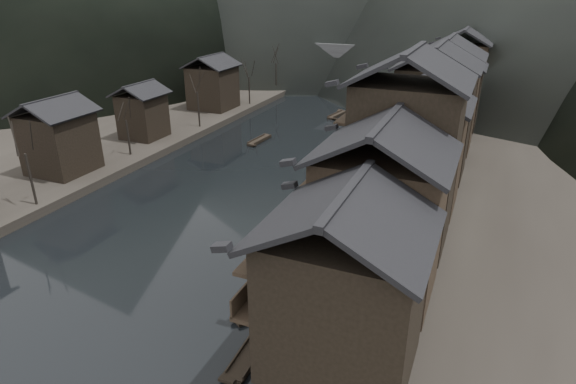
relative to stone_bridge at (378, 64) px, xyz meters
The scene contains 12 objects.
water 72.18m from the stone_bridge, 90.00° to the right, with size 300.00×300.00×0.00m, color black.
left_bank 47.64m from the stone_bridge, 137.56° to the right, with size 40.00×200.00×1.20m, color #2D2823.
stilt_houses 55.63m from the stone_bridge, 71.85° to the right, with size 9.00×67.60×16.76m.
left_houses 55.79m from the stone_bridge, 111.56° to the right, with size 8.10×53.20×8.73m.
bare_trees 51.93m from the stone_bridge, 109.12° to the right, with size 3.84×72.68×7.69m.
moored_sampans 46.91m from the stone_bridge, 75.11° to the right, with size 3.14×73.24×0.47m.
midriver_boats 32.21m from the stone_bridge, 96.38° to the right, with size 7.42×23.52×0.45m.
stone_bridge is the anchor object (origin of this frame).
hero_sampan 75.76m from the stone_bridge, 81.99° to the right, with size 3.31×4.29×0.43m.
cargo_heap 75.54m from the stone_bridge, 82.07° to the right, with size 1.03×1.35×0.62m, color black.
boatman 77.17m from the stone_bridge, 81.45° to the right, with size 0.57×0.37×1.56m, color #565759.
bamboo_pole 77.11m from the stone_bridge, 81.30° to the right, with size 0.06×0.06×3.82m, color #8C7A51.
Camera 1 is at (22.37, -26.48, 20.41)m, focal length 30.00 mm.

